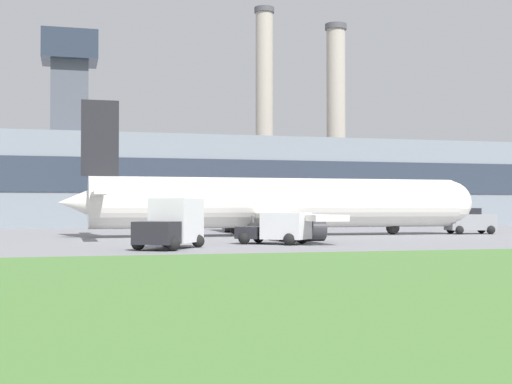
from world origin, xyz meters
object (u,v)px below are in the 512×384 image
object	(u,v)px
baggage_truck	(278,229)
airplane	(276,204)
fuel_truck	(172,224)
pushback_tug	(470,222)

from	to	relation	value
baggage_truck	airplane	bearing A→B (deg)	74.24
fuel_truck	pushback_tug	bearing A→B (deg)	27.77
pushback_tug	baggage_truck	xyz separation A→B (m)	(-19.67, -11.18, -0.02)
pushback_tug	fuel_truck	distance (m)	29.77
airplane	baggage_truck	world-z (taller)	airplane
baggage_truck	pushback_tug	bearing A→B (deg)	29.62
airplane	fuel_truck	xyz separation A→B (m)	(-9.95, -14.28, -1.17)
pushback_tug	baggage_truck	world-z (taller)	pushback_tug
airplane	fuel_truck	bearing A→B (deg)	-124.85
airplane	pushback_tug	bearing A→B (deg)	-1.44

